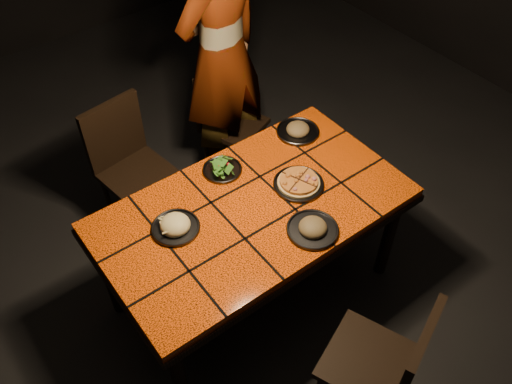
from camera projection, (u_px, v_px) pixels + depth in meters
room_shell at (252, 85)px, 2.25m from camera, size 6.04×7.04×3.08m
dining_table at (253, 216)px, 2.85m from camera, size 1.62×0.92×0.75m
chair_near at (388, 363)px, 2.46m from camera, size 0.52×0.52×0.88m
chair_far_left at (128, 159)px, 3.39m from camera, size 0.46×0.46×0.89m
chair_far_right at (225, 113)px, 3.77m from camera, size 0.48×0.48×0.82m
diner at (222, 55)px, 3.42m from camera, size 0.77×0.59×1.90m
plate_pizza at (299, 183)px, 2.88m from camera, size 0.29×0.29×0.04m
plate_pasta at (175, 226)px, 2.67m from camera, size 0.24×0.24×0.08m
plate_salad at (222, 168)px, 2.95m from camera, size 0.22×0.22×0.07m
plate_mushroom_a at (313, 228)px, 2.66m from camera, size 0.26×0.26×0.09m
plate_mushroom_b at (298, 130)px, 3.18m from camera, size 0.25×0.25×0.08m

